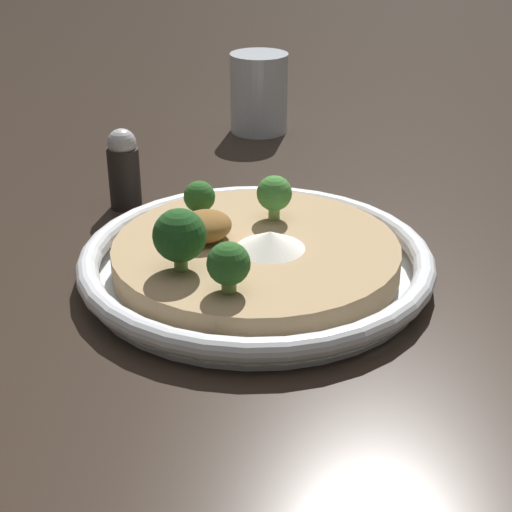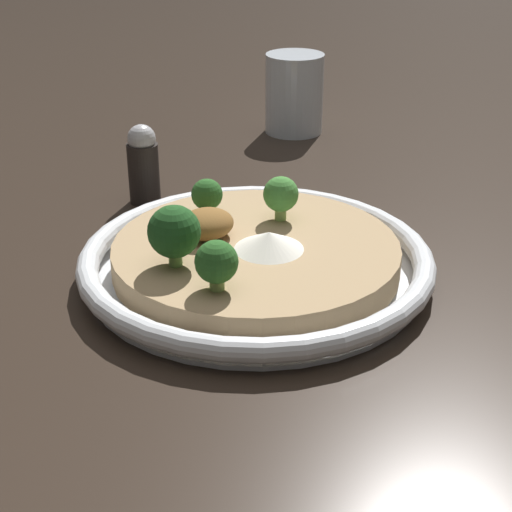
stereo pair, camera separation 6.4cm
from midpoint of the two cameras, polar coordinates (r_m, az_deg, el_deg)
ground_plane at (r=0.65m, az=-2.82°, el=-1.56°), size 6.00×6.00×0.00m
risotto_bowl at (r=0.64m, az=-2.85°, el=-0.35°), size 0.29×0.29×0.03m
cheese_sprinkle at (r=0.62m, az=-1.81°, el=1.15°), size 0.06×0.06×0.01m
crispy_onion_garnish at (r=0.64m, az=-6.63°, el=2.10°), size 0.05×0.04×0.02m
broccoli_front at (r=0.68m, az=-6.84°, el=4.20°), size 0.03×0.03×0.03m
broccoli_left at (r=0.67m, az=-1.39°, el=4.47°), size 0.03×0.03×0.04m
broccoli_back_right at (r=0.56m, az=-5.31°, el=-0.71°), size 0.03×0.03×0.04m
broccoli_right at (r=0.59m, az=-8.69°, el=1.37°), size 0.04×0.04×0.05m
drinking_glass at (r=1.00m, az=-1.65°, el=11.74°), size 0.07×0.07×0.10m
pepper_shaker at (r=0.78m, az=-11.93°, el=6.18°), size 0.03×0.03×0.08m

